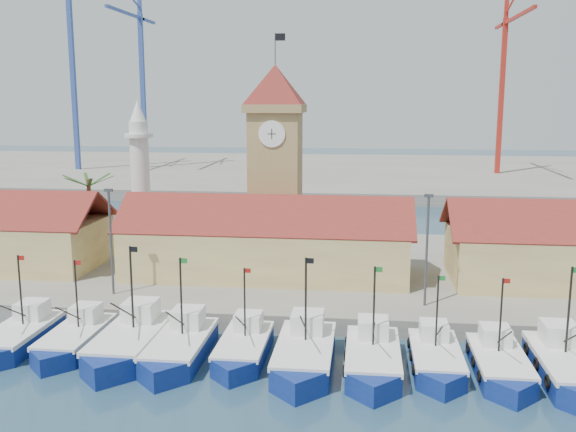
# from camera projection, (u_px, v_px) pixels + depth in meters

# --- Properties ---
(ground) EXTENTS (400.00, 400.00, 0.00)m
(ground) POSITION_uv_depth(u_px,v_px,m) (221.00, 377.00, 41.63)
(ground) COLOR #1E3B51
(ground) RESTS_ON ground
(quay) EXTENTS (140.00, 32.00, 1.50)m
(quay) POSITION_uv_depth(u_px,v_px,m) (273.00, 270.00, 64.94)
(quay) COLOR gray
(quay) RESTS_ON ground
(terminal) EXTENTS (240.00, 80.00, 2.00)m
(terminal) POSITION_uv_depth(u_px,v_px,m) (325.00, 173.00, 148.91)
(terminal) COLOR gray
(terminal) RESTS_ON ground
(boat_0) EXTENTS (3.42, 9.38, 7.10)m
(boat_0) POSITION_uv_depth(u_px,v_px,m) (18.00, 338.00, 46.43)
(boat_0) COLOR navy
(boat_0) RESTS_ON ground
(boat_1) EXTENTS (3.30, 9.04, 6.84)m
(boat_1) POSITION_uv_depth(u_px,v_px,m) (74.00, 341.00, 45.99)
(boat_1) COLOR navy
(boat_1) RESTS_ON ground
(boat_2) EXTENTS (3.92, 10.73, 8.12)m
(boat_2) POSITION_uv_depth(u_px,v_px,m) (129.00, 344.00, 45.02)
(boat_2) COLOR navy
(boat_2) RESTS_ON ground
(boat_3) EXTENTS (3.60, 9.87, 7.47)m
(boat_3) POSITION_uv_depth(u_px,v_px,m) (179.00, 350.00, 44.22)
(boat_3) COLOR navy
(boat_3) RESTS_ON ground
(boat_4) EXTENTS (3.23, 8.86, 6.70)m
(boat_4) POSITION_uv_depth(u_px,v_px,m) (243.00, 350.00, 44.35)
(boat_4) COLOR navy
(boat_4) RESTS_ON ground
(boat_5) EXTENTS (3.78, 10.36, 7.84)m
(boat_5) POSITION_uv_depth(u_px,v_px,m) (304.00, 357.00, 42.85)
(boat_5) COLOR navy
(boat_5) RESTS_ON ground
(boat_6) EXTENTS (3.56, 9.75, 7.38)m
(boat_6) POSITION_uv_depth(u_px,v_px,m) (373.00, 361.00, 42.27)
(boat_6) COLOR navy
(boat_6) RESTS_ON ground
(boat_7) EXTENTS (3.23, 8.83, 6.69)m
(boat_7) POSITION_uv_depth(u_px,v_px,m) (436.00, 361.00, 42.53)
(boat_7) COLOR navy
(boat_7) RESTS_ON ground
(boat_8) EXTENTS (3.27, 8.97, 6.79)m
(boat_8) POSITION_uv_depth(u_px,v_px,m) (500.00, 367.00, 41.55)
(boat_8) COLOR navy
(boat_8) RESTS_ON ground
(boat_9) EXTENTS (3.75, 10.27, 7.77)m
(boat_9) POSITION_uv_depth(u_px,v_px,m) (569.00, 370.00, 40.76)
(boat_9) COLOR navy
(boat_9) RESTS_ON ground
(hall_center) EXTENTS (27.04, 10.13, 7.61)m
(hall_center) POSITION_uv_depth(u_px,v_px,m) (267.00, 248.00, 60.45)
(hall_center) COLOR #DCCC78
(hall_center) RESTS_ON quay
(clock_tower) EXTENTS (5.80, 5.80, 22.70)m
(clock_tower) POSITION_uv_depth(u_px,v_px,m) (276.00, 158.00, 64.88)
(clock_tower) COLOR #A18653
(clock_tower) RESTS_ON quay
(minaret) EXTENTS (3.00, 3.00, 16.30)m
(minaret) POSITION_uv_depth(u_px,v_px,m) (140.00, 175.00, 68.99)
(minaret) COLOR silver
(minaret) RESTS_ON quay
(palm_tree) EXTENTS (5.60, 5.03, 8.39)m
(palm_tree) POSITION_uv_depth(u_px,v_px,m) (90.00, 209.00, 68.25)
(palm_tree) COLOR brown
(palm_tree) RESTS_ON quay
(lamp_posts) EXTENTS (80.70, 0.25, 9.03)m
(lamp_posts) POSITION_uv_depth(u_px,v_px,m) (258.00, 240.00, 52.13)
(lamp_posts) COLOR #3F3F44
(lamp_posts) RESTS_ON quay
(crane_blue_far) EXTENTS (1.00, 37.36, 49.24)m
(crane_blue_far) POSITION_uv_depth(u_px,v_px,m) (67.00, 44.00, 140.72)
(crane_blue_far) COLOR #324C99
(crane_blue_far) RESTS_ON terminal
(crane_blue_near) EXTENTS (1.00, 29.51, 42.04)m
(crane_blue_near) POSITION_uv_depth(u_px,v_px,m) (140.00, 67.00, 146.66)
(crane_blue_near) COLOR #324C99
(crane_blue_near) RESTS_ON terminal
(crane_red_right) EXTENTS (1.00, 34.16, 39.56)m
(crane_red_right) POSITION_uv_depth(u_px,v_px,m) (505.00, 69.00, 133.82)
(crane_red_right) COLOR #B1241B
(crane_red_right) RESTS_ON terminal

